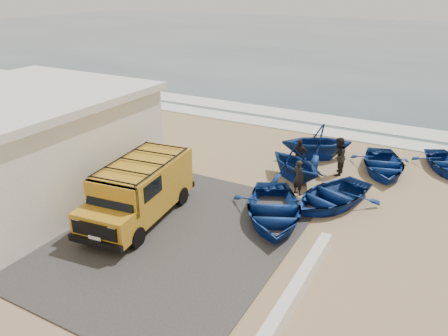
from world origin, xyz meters
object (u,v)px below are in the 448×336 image
at_px(fisherman_middle, 338,156).
at_px(fisherman_front, 299,177).
at_px(boat_mid_left, 295,163).
at_px(parapet, 296,291).
at_px(van, 140,189).
at_px(boat_far_left, 317,142).
at_px(boat_near_left, 273,210).
at_px(building, 18,145).
at_px(fisherman_back, 299,156).
at_px(boat_mid_right, 383,164).
at_px(boat_near_right, 331,196).

bearing_deg(fisherman_middle, fisherman_front, -19.99).
bearing_deg(fisherman_middle, boat_mid_left, -48.24).
bearing_deg(parapet, boat_mid_left, 110.57).
distance_m(van, boat_far_left, 9.85).
relative_size(boat_near_left, boat_mid_left, 1.40).
bearing_deg(building, fisherman_front, 27.72).
bearing_deg(parapet, van, 166.46).
bearing_deg(fisherman_front, boat_near_left, 111.26).
bearing_deg(boat_far_left, fisherman_back, -34.80).
bearing_deg(parapet, building, 175.42).
bearing_deg(fisherman_middle, boat_mid_right, 123.23).
relative_size(boat_near_right, boat_far_left, 1.16).
relative_size(building, boat_mid_left, 2.99).
bearing_deg(boat_mid_left, boat_near_right, -94.27).
distance_m(building, fisherman_middle, 13.89).
relative_size(boat_mid_right, fisherman_back, 2.51).
distance_m(building, parapet, 12.68).
xyz_separation_m(van, boat_near_left, (4.50, 2.18, -0.75)).
height_order(boat_mid_right, boat_far_left, boat_far_left).
relative_size(boat_near_right, fisherman_middle, 2.21).
bearing_deg(boat_near_left, van, -179.18).
relative_size(van, boat_far_left, 1.57).
relative_size(boat_mid_left, fisherman_front, 2.04).
distance_m(boat_near_right, fisherman_back, 3.55).
relative_size(boat_mid_right, fisherman_middle, 2.17).
relative_size(boat_near_left, fisherman_front, 2.86).
relative_size(building, boat_mid_right, 2.38).
xyz_separation_m(building, boat_near_right, (11.78, 5.07, -1.75)).
distance_m(parapet, fisherman_back, 9.25).
relative_size(building, boat_near_right, 2.34).
bearing_deg(boat_mid_right, fisherman_middle, -161.02).
relative_size(boat_far_left, fisherman_back, 2.21).
bearing_deg(parapet, boat_mid_right, 87.32).
relative_size(boat_mid_left, boat_far_left, 0.91).
relative_size(parapet, fisherman_back, 3.81).
height_order(boat_near_left, boat_far_left, boat_far_left).
bearing_deg(parapet, boat_near_right, 96.76).
bearing_deg(fisherman_back, fisherman_middle, -2.00).
distance_m(parapet, boat_mid_right, 10.49).
bearing_deg(van, parapet, -20.10).
height_order(building, boat_mid_right, building).
xyz_separation_m(building, van, (5.70, 0.64, -0.95)).
bearing_deg(boat_near_right, parapet, -62.27).
height_order(parapet, boat_mid_right, boat_mid_right).
bearing_deg(boat_mid_right, building, -160.24).
bearing_deg(boat_near_right, boat_mid_right, 95.60).
distance_m(building, boat_near_right, 12.94).
height_order(parapet, boat_mid_left, boat_mid_left).
bearing_deg(fisherman_middle, van, -37.97).
xyz_separation_m(parapet, boat_far_left, (-2.81, 10.64, 0.64)).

